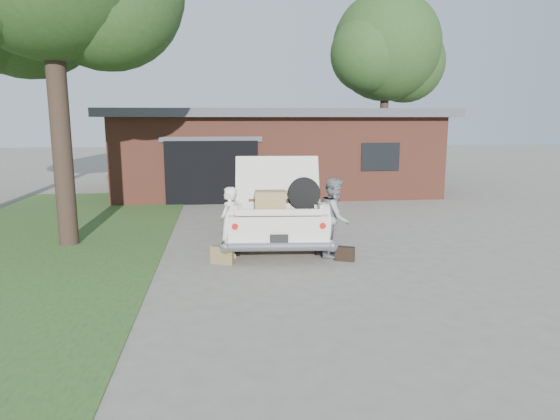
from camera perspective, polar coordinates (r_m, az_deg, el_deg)
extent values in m
plane|color=gray|center=(9.91, 0.41, -6.90)|extent=(90.00, 90.00, 0.00)
cube|color=#2D4C1E|center=(13.44, -25.36, -3.24)|extent=(6.00, 16.00, 0.02)
cube|color=brown|center=(21.05, -0.81, 6.46)|extent=(12.00, 7.00, 3.00)
cube|color=#4C4C51|center=(21.00, -0.82, 10.96)|extent=(12.80, 7.80, 0.30)
cube|color=black|center=(17.53, -7.79, 4.27)|extent=(3.20, 0.30, 2.20)
cube|color=#4C4C51|center=(17.38, -7.89, 8.01)|extent=(3.50, 0.12, 0.18)
cube|color=black|center=(18.32, 11.38, 5.99)|extent=(1.40, 0.08, 1.00)
cylinder|color=#38281E|center=(12.54, -23.77, 8.10)|extent=(0.44, 0.44, 5.26)
cylinder|color=#38281E|center=(27.55, 11.75, 9.59)|extent=(0.44, 0.44, 5.31)
sphere|color=#2E4D1F|center=(27.80, 12.07, 17.82)|extent=(5.60, 5.60, 5.60)
sphere|color=#2E4D1F|center=(28.65, 14.12, 15.99)|extent=(4.20, 4.20, 4.20)
sphere|color=#2E4D1F|center=(26.74, 10.16, 17.17)|extent=(3.92, 3.92, 3.92)
cube|color=beige|center=(12.61, -0.56, 0.00)|extent=(2.45, 5.50, 0.70)
cube|color=beige|center=(12.83, -0.61, 2.97)|extent=(1.93, 2.28, 0.56)
cube|color=black|center=(13.84, -0.73, 3.42)|extent=(1.66, 0.22, 0.47)
cube|color=black|center=(11.83, -0.47, 2.23)|extent=(1.66, 0.22, 0.47)
cylinder|color=black|center=(10.90, -5.24, -3.39)|extent=(0.29, 0.72, 0.71)
cylinder|color=black|center=(10.97, 4.65, -3.31)|extent=(0.29, 0.72, 0.71)
cylinder|color=black|center=(14.46, -4.51, 0.05)|extent=(0.29, 0.72, 0.71)
cylinder|color=black|center=(14.51, 2.95, 0.10)|extent=(0.29, 0.72, 0.71)
cylinder|color=silver|center=(9.99, -0.10, -4.19)|extent=(2.20, 0.37, 0.19)
cylinder|color=#A5140F|center=(9.98, -5.17, -1.85)|extent=(0.14, 0.12, 0.13)
cylinder|color=#A5140F|center=(10.04, 4.90, -1.77)|extent=(0.14, 0.12, 0.13)
cube|color=black|center=(9.93, -0.10, -3.32)|extent=(0.36, 0.05, 0.18)
cube|color=black|center=(10.54, -0.24, -0.02)|extent=(1.75, 1.31, 0.04)
cube|color=beige|center=(10.53, -4.91, 0.52)|extent=(0.16, 1.18, 0.19)
cube|color=beige|center=(10.59, 4.39, 0.58)|extent=(0.16, 1.18, 0.19)
cube|color=beige|center=(9.95, -0.13, -0.27)|extent=(1.71, 0.20, 0.13)
cube|color=beige|center=(10.74, -0.30, 3.17)|extent=(1.84, 0.79, 1.09)
cube|color=#4F3722|center=(10.76, -1.83, 0.88)|extent=(0.69, 0.47, 0.21)
cube|color=#9D8050|center=(10.21, -1.11, 0.99)|extent=(0.66, 0.46, 0.43)
cube|color=black|center=(10.76, -0.08, 0.87)|extent=(0.70, 0.49, 0.21)
cube|color=#A07A51|center=(10.77, 0.19, 1.86)|extent=(0.55, 0.38, 0.18)
cylinder|color=black|center=(10.46, 2.77, 1.89)|extent=(0.69, 0.22, 0.68)
imported|color=silver|center=(10.48, -5.87, -1.58)|extent=(0.57, 0.67, 1.56)
imported|color=gray|center=(10.80, 6.26, -0.83)|extent=(0.90, 1.01, 1.71)
cube|color=olive|center=(10.36, -6.60, -5.12)|extent=(0.50, 0.32, 0.37)
cube|color=black|center=(10.58, 7.43, -4.99)|extent=(0.42, 0.28, 0.31)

